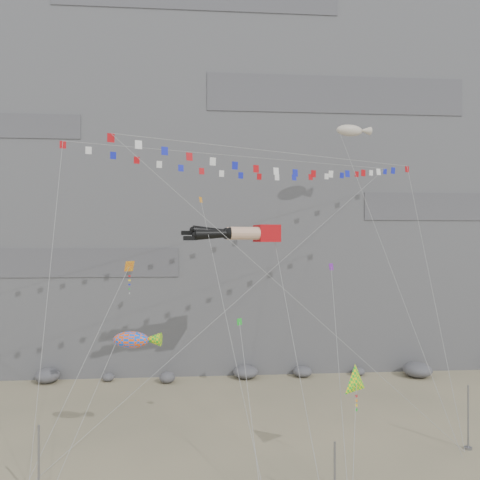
{
  "coord_description": "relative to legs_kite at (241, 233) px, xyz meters",
  "views": [
    {
      "loc": [
        -4.46,
        -31.3,
        14.33
      ],
      "look_at": [
        -1.23,
        9.0,
        14.34
      ],
      "focal_mm": 35.0,
      "sensor_mm": 36.0,
      "label": 1
    }
  ],
  "objects": [
    {
      "name": "delta_kite",
      "position": [
        6.23,
        -10.09,
        -9.25
      ],
      "size": [
        2.8,
        5.12,
        7.53
      ],
      "color": "yellow",
      "rests_on": "ground"
    },
    {
      "name": "anchor_pole_right",
      "position": [
        15.02,
        -7.27,
        -12.68
      ],
      "size": [
        0.12,
        0.12,
        4.38
      ],
      "primitive_type": "cylinder",
      "color": "gray",
      "rests_on": "ground"
    },
    {
      "name": "anchor_pole_center",
      "position": [
        3.82,
        -13.78,
        -13.03
      ],
      "size": [
        0.12,
        0.12,
        3.69
      ],
      "primitive_type": "cylinder",
      "color": "gray",
      "rests_on": "ground"
    },
    {
      "name": "talus_boulders",
      "position": [
        1.33,
        10.37,
        -14.28
      ],
      "size": [
        60.0,
        3.0,
        1.2
      ],
      "primitive_type": null,
      "color": "slate",
      "rests_on": "ground"
    },
    {
      "name": "small_kite_c",
      "position": [
        -0.56,
        -5.64,
        -6.41
      ],
      "size": [
        1.16,
        9.04,
        12.05
      ],
      "color": "green",
      "rests_on": "ground"
    },
    {
      "name": "flag_banner_lower",
      "position": [
        3.19,
        -2.87,
        6.06
      ],
      "size": [
        24.02,
        11.05,
        24.3
      ],
      "color": "#B90B10",
      "rests_on": "ground"
    },
    {
      "name": "fish_windsock",
      "position": [
        -7.81,
        -6.89,
        -7.08
      ],
      "size": [
        5.71,
        5.48,
        9.77
      ],
      "color": "#FE530C",
      "rests_on": "ground"
    },
    {
      "name": "anchor_pole_left",
      "position": [
        -11.97,
        -11.88,
        -12.71
      ],
      "size": [
        0.12,
        0.12,
        4.32
      ],
      "primitive_type": "cylinder",
      "color": "gray",
      "rests_on": "ground"
    },
    {
      "name": "legs_kite",
      "position": [
        0.0,
        0.0,
        0.0
      ],
      "size": [
        8.27,
        15.31,
        20.37
      ],
      "rotation": [
        0.0,
        0.0,
        0.16
      ],
      "color": "#B90B10",
      "rests_on": "ground"
    },
    {
      "name": "small_kite_a",
      "position": [
        -3.18,
        0.25,
        2.27
      ],
      "size": [
        4.16,
        13.6,
        22.19
      ],
      "color": "orange",
      "rests_on": "ground"
    },
    {
      "name": "flag_banner_upper",
      "position": [
        1.04,
        3.17,
        6.77
      ],
      "size": [
        29.08,
        18.8,
        29.03
      ],
      "color": "#B90B10",
      "rests_on": "ground"
    },
    {
      "name": "cliff",
      "position": [
        1.33,
        25.37,
        10.12
      ],
      "size": [
        80.0,
        28.0,
        50.0
      ],
      "primitive_type": "cube",
      "color": "slate",
      "rests_on": "ground"
    },
    {
      "name": "harlequin_kite",
      "position": [
        -8.71,
        -1.93,
        -2.59
      ],
      "size": [
        5.48,
        10.03,
        15.95
      ],
      "color": "red",
      "rests_on": "ground"
    },
    {
      "name": "small_kite_b",
      "position": [
        6.97,
        -1.89,
        -2.84
      ],
      "size": [
        2.83,
        11.79,
        16.61
      ],
      "color": "purple",
      "rests_on": "ground"
    },
    {
      "name": "blimp_windsock",
      "position": [
        10.85,
        5.57,
        9.84
      ],
      "size": [
        5.1,
        15.21,
        28.68
      ],
      "color": "beige",
      "rests_on": "ground"
    },
    {
      "name": "ground",
      "position": [
        1.33,
        -6.63,
        -14.88
      ],
      "size": [
        120.0,
        120.0,
        0.0
      ],
      "primitive_type": "plane",
      "color": "tan",
      "rests_on": "ground"
    }
  ]
}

